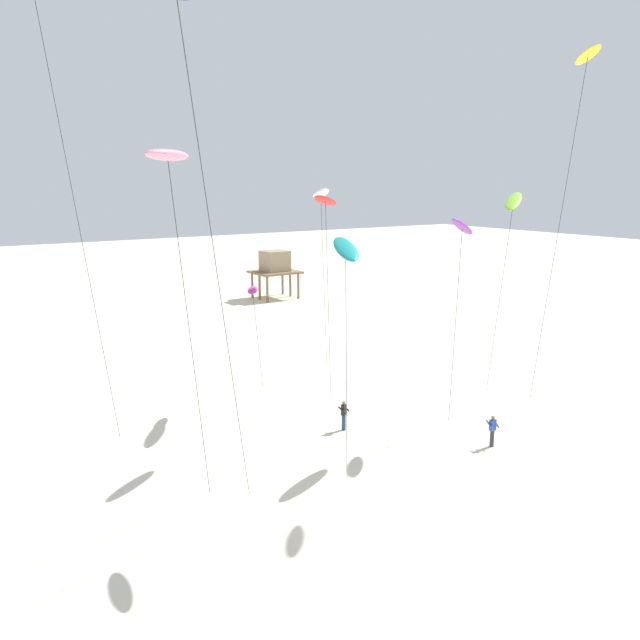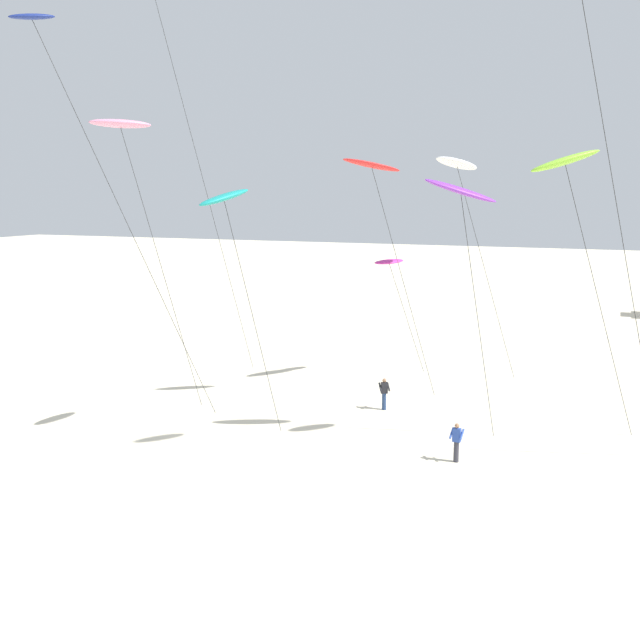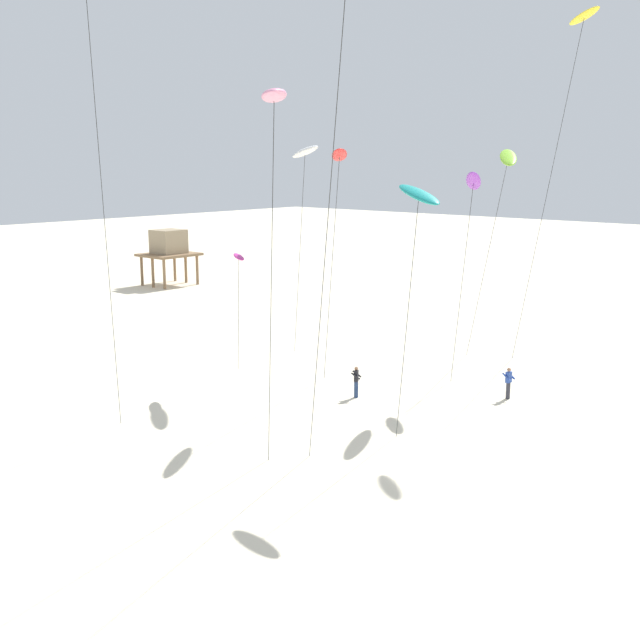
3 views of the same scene
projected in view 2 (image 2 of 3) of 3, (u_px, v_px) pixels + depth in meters
name	position (u px, v px, depth m)	size (l,w,h in m)	color
ground_plane	(217.00, 450.00, 32.43)	(260.00, 260.00, 0.00)	beige
kite_magenta	(389.00, 263.00, 44.18)	(2.62, 3.19, 7.29)	#D8339E
kite_pink	(121.00, 125.00, 35.24)	(3.69, 4.18, 14.64)	pink
kite_lime	(566.00, 162.00, 29.91)	(4.83, 5.30, 13.05)	#8CD833
kite_white	(457.00, 164.00, 40.63)	(4.31, 5.54, 13.24)	white
kite_purple	(461.00, 192.00, 31.34)	(3.17, 3.00, 11.88)	purple
kite_teal	(224.00, 199.00, 32.01)	(2.56, 3.46, 11.43)	teal
kite_navy	(36.00, 26.00, 31.29)	(5.73, 6.93, 18.67)	navy
kite_red	(372.00, 167.00, 37.11)	(4.17, 4.63, 12.94)	red
kite_flyer_nearest	(457.00, 441.00, 30.86)	(0.57, 0.54, 1.67)	#33333D
kite_flyer_middle	(384.00, 393.00, 38.31)	(0.71, 0.70, 1.67)	navy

